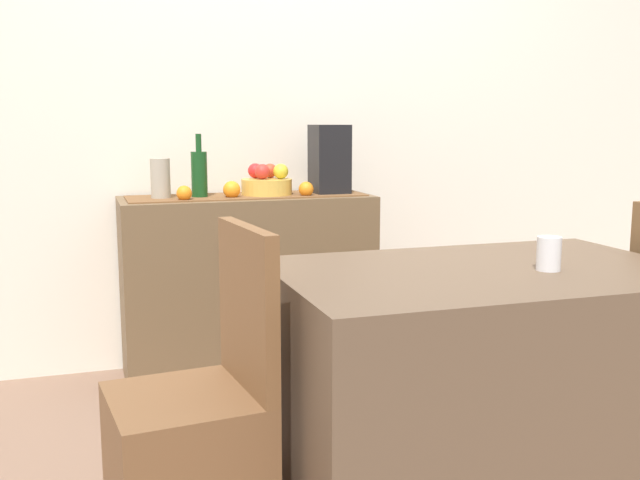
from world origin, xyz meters
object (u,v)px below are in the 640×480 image
object	(u,v)px
wine_bottle	(199,173)
coffee_cup	(549,254)
dining_table	(481,386)
chair_near_window	(193,458)
sideboard_console	(248,286)
fruit_bowl	(267,187)
ceramic_vase	(160,179)
coffee_maker	(329,160)

from	to	relation	value
wine_bottle	coffee_cup	distance (m)	1.68
dining_table	chair_near_window	world-z (taller)	chair_near_window
dining_table	coffee_cup	xyz separation A→B (m)	(0.16, -0.08, 0.42)
dining_table	chair_near_window	distance (m)	0.89
sideboard_console	wine_bottle	xyz separation A→B (m)	(-0.22, 0.00, 0.53)
coffee_cup	chair_near_window	distance (m)	1.18
wine_bottle	dining_table	size ratio (longest dim) A/B	0.23
coffee_cup	fruit_bowl	bearing A→B (deg)	108.45
sideboard_console	fruit_bowl	world-z (taller)	fruit_bowl
sideboard_console	chair_near_window	distance (m)	1.47
ceramic_vase	coffee_maker	bearing A→B (deg)	0.00
ceramic_vase	dining_table	world-z (taller)	ceramic_vase
sideboard_console	dining_table	xyz separation A→B (m)	(0.42, -1.39, -0.05)
fruit_bowl	ceramic_vase	distance (m)	0.48
fruit_bowl	coffee_maker	xyz separation A→B (m)	(0.30, 0.00, 0.12)
ceramic_vase	chair_near_window	world-z (taller)	ceramic_vase
sideboard_console	ceramic_vase	bearing A→B (deg)	180.00
sideboard_console	wine_bottle	size ratio (longest dim) A/B	4.01
coffee_cup	chair_near_window	world-z (taller)	chair_near_window
sideboard_console	ceramic_vase	world-z (taller)	ceramic_vase
ceramic_vase	coffee_cup	distance (m)	1.77
coffee_maker	ceramic_vase	world-z (taller)	coffee_maker
chair_near_window	coffee_maker	bearing A→B (deg)	58.03
ceramic_vase	dining_table	distance (m)	1.70
ceramic_vase	coffee_cup	bearing A→B (deg)	-56.55
ceramic_vase	dining_table	xyz separation A→B (m)	(0.81, -1.39, -0.56)
fruit_bowl	ceramic_vase	size ratio (longest dim) A/B	1.29
wine_bottle	chair_near_window	distance (m)	1.57
fruit_bowl	dining_table	size ratio (longest dim) A/B	0.19
fruit_bowl	chair_near_window	distance (m)	1.62
sideboard_console	chair_near_window	world-z (taller)	chair_near_window
sideboard_console	coffee_cup	size ratio (longest dim) A/B	11.36
wine_bottle	ceramic_vase	bearing A→B (deg)	180.00
wine_bottle	chair_near_window	bearing A→B (deg)	-100.28
wine_bottle	chair_near_window	xyz separation A→B (m)	(-0.25, -1.39, -0.68)
wine_bottle	coffee_cup	size ratio (longest dim) A/B	2.83
coffee_maker	coffee_cup	size ratio (longest dim) A/B	3.22
coffee_maker	ceramic_vase	distance (m)	0.79
sideboard_console	dining_table	world-z (taller)	sideboard_console
fruit_bowl	coffee_maker	size ratio (longest dim) A/B	0.72
coffee_maker	fruit_bowl	bearing A→B (deg)	180.00
sideboard_console	coffee_maker	world-z (taller)	coffee_maker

